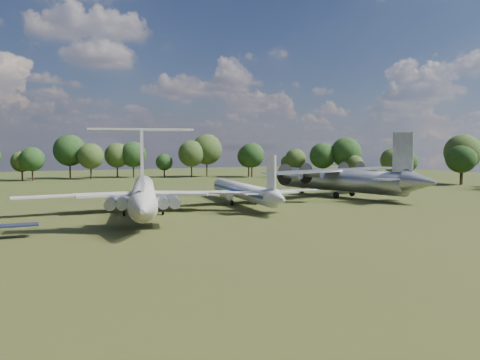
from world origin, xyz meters
name	(u,v)px	position (x,y,z in m)	size (l,w,h in m)	color
ground	(174,214)	(0.00, 0.00, 0.00)	(300.00, 300.00, 0.00)	#294416
il62_airliner	(144,198)	(-4.18, 2.07, 2.44)	(38.21, 49.67, 4.87)	beige
tu104_jet	(242,194)	(14.66, 5.51, 1.92)	(28.86, 38.48, 3.85)	silver
an12_transport	(340,183)	(38.80, 8.54, 2.83)	(38.44, 42.96, 5.65)	#929599
person_on_il62	(143,183)	(-7.66, -11.12, 5.71)	(0.61, 0.40, 1.68)	#906349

